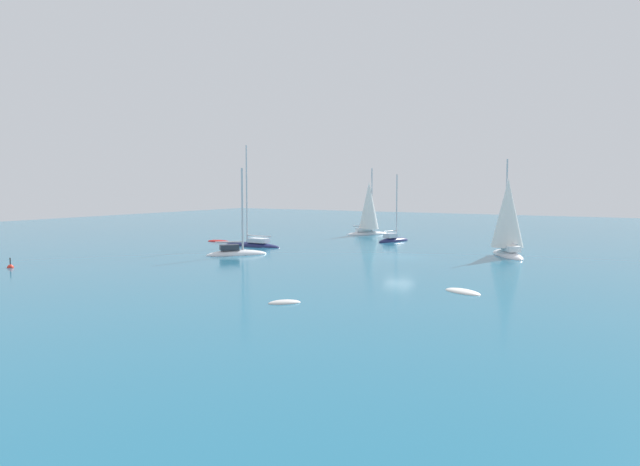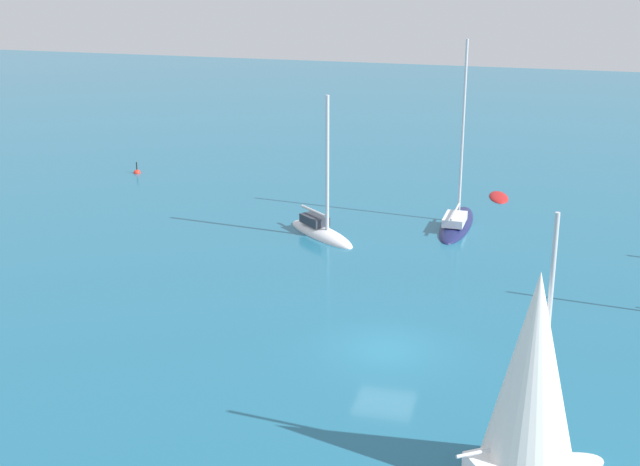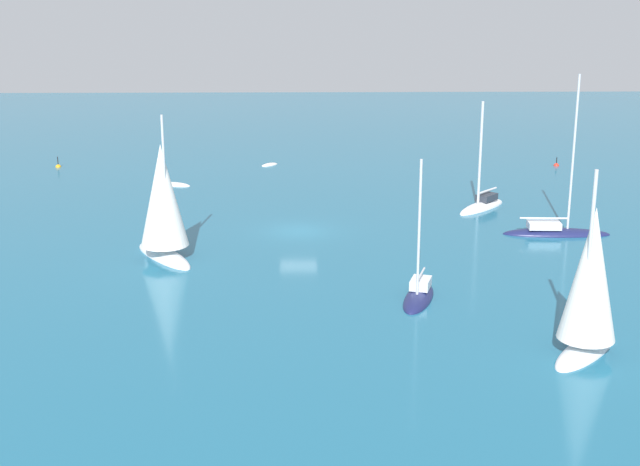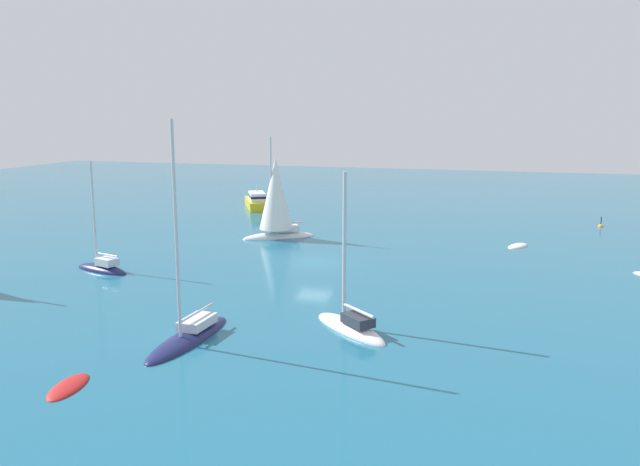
% 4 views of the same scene
% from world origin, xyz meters
% --- Properties ---
extents(ground_plane, '(160.00, 160.00, 0.00)m').
position_xyz_m(ground_plane, '(0.00, 0.00, 0.00)').
color(ground_plane, '#1E607F').
extents(yacht, '(4.87, 5.44, 8.97)m').
position_xyz_m(yacht, '(-13.09, 20.69, 3.14)').
color(yacht, white).
rests_on(yacht, ground).
extents(rib_1, '(1.86, 1.87, 0.39)m').
position_xyz_m(rib_1, '(2.75, -22.75, 0.00)').
color(rib_1, silver).
rests_on(rib_1, ground).
extents(sailboat, '(7.23, 2.01, 11.05)m').
position_xyz_m(sailboat, '(-17.21, 1.14, 0.20)').
color(sailboat, '#191E4C').
rests_on(sailboat, ground).
extents(yacht_1, '(2.78, 5.03, 8.11)m').
position_xyz_m(yacht_1, '(-6.45, 13.48, 0.17)').
color(yacht_1, '#191E4C').
rests_on(yacht_1, ground).
extents(ketch, '(4.84, 5.16, 8.53)m').
position_xyz_m(ketch, '(-13.72, -6.12, 0.22)').
color(ketch, white).
rests_on(ketch, ground).
extents(ketch_1, '(4.91, 6.25, 9.36)m').
position_xyz_m(ketch_1, '(8.14, 5.85, 3.22)').
color(ketch_1, white).
rests_on(ketch_1, ground).
extents(dinghy, '(2.93, 2.22, 0.41)m').
position_xyz_m(dinghy, '(10.29, -14.48, 0.00)').
color(dinghy, silver).
rests_on(dinghy, ground).
extents(channel_buoy, '(0.50, 0.50, 1.21)m').
position_xyz_m(channel_buoy, '(22.11, -22.24, 0.02)').
color(channel_buoy, orange).
rests_on(channel_buoy, ground).
extents(mooring_buoy, '(0.50, 0.50, 1.04)m').
position_xyz_m(mooring_buoy, '(-23.75, -21.89, 0.01)').
color(mooring_buoy, red).
rests_on(mooring_buoy, ground).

